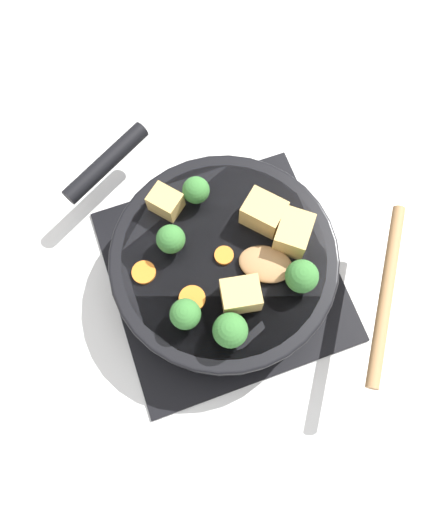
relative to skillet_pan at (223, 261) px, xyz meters
name	(u,v)px	position (x,y,z in m)	size (l,w,h in m)	color
ground_plane	(224,275)	(0.00, 0.00, -0.06)	(2.40, 2.40, 0.00)	silver
front_burner_grate	(224,273)	(0.00, 0.00, -0.05)	(0.31, 0.31, 0.03)	black
skillet_pan	(223,261)	(0.00, 0.00, 0.00)	(0.32, 0.38, 0.06)	black
wooden_spoon	(333,280)	(0.12, -0.08, 0.03)	(0.24, 0.22, 0.02)	#A87A4C
tofu_cube_center_large	(166,202)	(-0.05, 0.09, 0.04)	(0.04, 0.03, 0.03)	tan
tofu_cube_near_handle	(242,295)	(0.00, -0.06, 0.04)	(0.05, 0.04, 0.04)	tan
tofu_cube_east_chunk	(293,233)	(0.09, -0.01, 0.04)	(0.05, 0.04, 0.04)	tan
tofu_cube_west_chunk	(264,213)	(0.07, 0.03, 0.04)	(0.05, 0.04, 0.04)	tan
broccoli_floret_near_spoon	(302,276)	(0.08, -0.07, 0.05)	(0.04, 0.04, 0.05)	#709956
broccoli_floret_center_top	(171,239)	(-0.06, 0.03, 0.05)	(0.04, 0.04, 0.04)	#709956
broccoli_floret_east_rim	(185,314)	(-0.07, -0.06, 0.05)	(0.04, 0.04, 0.04)	#709956
broccoli_floret_west_rim	(196,190)	(-0.01, 0.09, 0.05)	(0.04, 0.04, 0.04)	#709956
broccoli_floret_north_edge	(230,330)	(-0.03, -0.10, 0.05)	(0.04, 0.04, 0.05)	#709956
carrot_slice_orange_thin	(192,299)	(-0.05, -0.04, 0.03)	(0.03, 0.03, 0.01)	orange
carrot_slice_near_center	(221,258)	(0.00, 0.00, 0.03)	(0.02, 0.02, 0.01)	orange
carrot_slice_edge_slice	(144,272)	(-0.10, 0.01, 0.03)	(0.03, 0.03, 0.01)	orange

